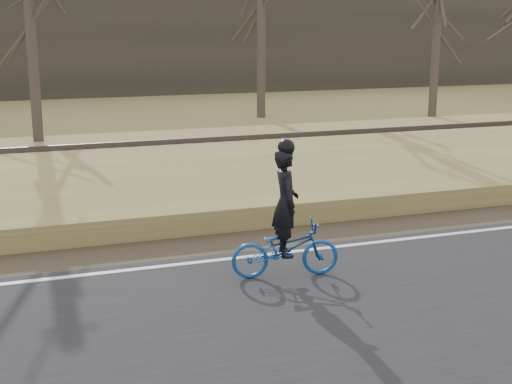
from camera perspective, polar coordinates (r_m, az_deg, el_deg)
name	(u,v)px	position (r m, az deg, el deg)	size (l,w,h in m)	color
ground	(230,267)	(11.78, -2.11, -5.98)	(120.00, 120.00, 0.00)	#95874B
road	(286,324)	(9.58, 2.41, -10.51)	(120.00, 6.00, 0.06)	black
edge_line	(226,259)	(11.94, -2.40, -5.39)	(120.00, 0.12, 0.01)	silver
shoulder	(210,245)	(12.87, -3.71, -4.22)	(120.00, 1.60, 0.04)	#473A2B
embankment	(172,196)	(15.62, -6.70, -0.35)	(120.00, 5.00, 0.44)	#95874B
ballast	(141,164)	(19.26, -9.21, 2.21)	(120.00, 3.00, 0.45)	slate
railroad	(140,153)	(19.21, -9.25, 3.10)	(120.00, 2.40, 0.29)	black
treeline_backdrop	(65,40)	(40.76, -15.05, 11.69)	(120.00, 4.00, 6.00)	#383328
cyclist	(285,233)	(10.97, 2.36, -3.32)	(1.75, 0.86, 2.16)	#154490
bare_tree_near_left	(30,20)	(24.97, -17.63, 12.97)	(0.36, 0.36, 7.96)	#453B33
bare_tree_center	(261,9)	(30.05, 0.42, 14.40)	(0.36, 0.36, 8.85)	#453B33
bare_tree_right	(437,31)	(31.29, 14.27, 12.39)	(0.36, 0.36, 7.14)	#453B33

